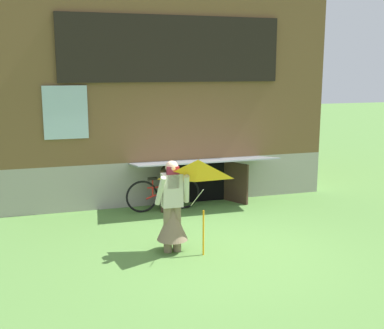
% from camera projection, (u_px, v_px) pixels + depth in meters
% --- Properties ---
extents(ground_plane, '(60.00, 60.00, 0.00)m').
position_uv_depth(ground_plane, '(219.00, 249.00, 8.40)').
color(ground_plane, '#56843D').
extents(log_house, '(7.45, 6.29, 4.81)m').
position_uv_depth(log_house, '(148.00, 92.00, 13.16)').
color(log_house, '#9E998E').
rests_on(log_house, ground_plane).
extents(person, '(0.61, 0.52, 1.56)m').
position_uv_depth(person, '(172.00, 214.00, 8.15)').
color(person, '#7F6B51').
rests_on(person, ground_plane).
extents(kite, '(1.09, 1.14, 1.51)m').
position_uv_depth(kite, '(198.00, 187.00, 7.57)').
color(kite, orange).
rests_on(kite, ground_plane).
extents(bicycle_red, '(1.65, 0.09, 0.75)m').
position_uv_depth(bicycle_red, '(163.00, 194.00, 10.59)').
color(bicycle_red, black).
rests_on(bicycle_red, ground_plane).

